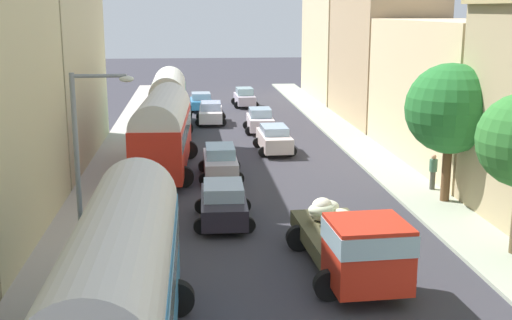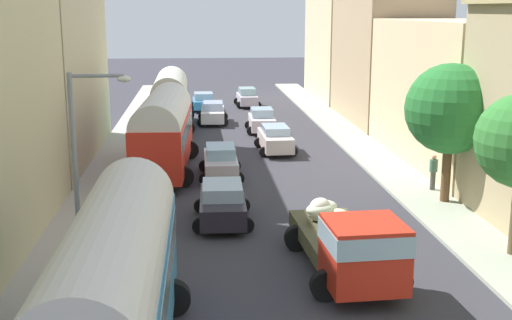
% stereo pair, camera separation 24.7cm
% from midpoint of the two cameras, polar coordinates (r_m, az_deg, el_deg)
% --- Properties ---
extents(ground_plane, '(154.00, 154.00, 0.00)m').
position_cam_midpoint_polar(ground_plane, '(38.44, -0.84, 0.56)').
color(ground_plane, '#35343B').
extents(sidewalk_left, '(2.50, 70.00, 0.14)m').
position_cam_midpoint_polar(sidewalk_left, '(38.57, -11.64, 0.44)').
color(sidewalk_left, '#AFA49C').
rests_on(sidewalk_left, ground).
extents(sidewalk_right, '(2.50, 70.00, 0.14)m').
position_cam_midpoint_polar(sidewalk_right, '(39.63, 9.67, 0.85)').
color(sidewalk_right, '#A6AE99').
rests_on(sidewalk_right, ground).
extents(building_left_2, '(4.94, 14.43, 13.06)m').
position_cam_midpoint_polar(building_left_2, '(37.94, -17.49, 9.80)').
color(building_left_2, beige).
rests_on(building_left_2, ground).
extents(building_right_2, '(5.71, 14.32, 7.67)m').
position_cam_midpoint_polar(building_right_2, '(37.44, 17.20, 5.60)').
color(building_right_2, beige).
rests_on(building_right_2, ground).
extents(building_right_3, '(6.06, 12.23, 9.85)m').
position_cam_midpoint_polar(building_right_3, '(50.14, 11.27, 8.93)').
color(building_right_3, tan).
rests_on(building_right_3, ground).
extents(building_right_4, '(5.41, 13.13, 12.86)m').
position_cam_midpoint_polar(building_right_4, '(62.80, 7.64, 11.21)').
color(building_right_4, beige).
rests_on(building_right_4, ground).
extents(parked_bus_0, '(3.25, 9.66, 4.11)m').
position_cam_midpoint_polar(parked_bus_0, '(15.24, -11.63, -10.37)').
color(parked_bus_0, teal).
rests_on(parked_bus_0, ground).
extents(parked_bus_1, '(3.56, 9.88, 4.15)m').
position_cam_midpoint_polar(parked_bus_1, '(33.99, -7.80, 2.75)').
color(parked_bus_1, red).
rests_on(parked_bus_1, ground).
extents(parked_bus_2, '(3.32, 9.22, 4.02)m').
position_cam_midpoint_polar(parked_bus_2, '(46.64, -7.26, 5.42)').
color(parked_bus_2, '#308C68').
rests_on(parked_bus_2, ground).
extents(cargo_truck_0, '(3.28, 6.92, 2.36)m').
position_cam_midpoint_polar(cargo_truck_0, '(20.58, 8.48, -7.08)').
color(cargo_truck_0, red).
rests_on(cargo_truck_0, ground).
extents(car_0, '(2.28, 4.38, 1.56)m').
position_cam_midpoint_polar(car_0, '(38.78, 1.86, 1.86)').
color(car_0, silver).
rests_on(car_0, ground).
extents(car_1, '(2.26, 3.69, 1.65)m').
position_cam_midpoint_polar(car_1, '(45.00, 0.66, 3.45)').
color(car_1, silver).
rests_on(car_1, ground).
extents(car_2, '(2.20, 3.98, 1.61)m').
position_cam_midpoint_polar(car_2, '(57.10, -0.65, 5.46)').
color(car_2, silver).
rests_on(car_2, ground).
extents(car_3, '(2.40, 4.20, 1.60)m').
position_cam_midpoint_polar(car_3, '(25.97, -2.65, -3.73)').
color(car_3, '#26212A').
rests_on(car_3, ground).
extents(car_4, '(2.20, 4.28, 1.63)m').
position_cam_midpoint_polar(car_4, '(32.82, -2.87, -0.16)').
color(car_4, silver).
rests_on(car_4, ground).
extents(car_5, '(2.34, 4.31, 1.59)m').
position_cam_midpoint_polar(car_5, '(48.65, -3.62, 4.12)').
color(car_5, white).
rests_on(car_5, ground).
extents(car_6, '(2.39, 3.66, 1.49)m').
position_cam_midpoint_polar(car_6, '(54.95, -4.44, 5.07)').
color(car_6, '#3C90D0').
rests_on(car_6, ground).
extents(pedestrian_0, '(0.52, 0.52, 1.78)m').
position_cam_midpoint_polar(pedestrian_0, '(31.20, 15.33, -0.94)').
color(pedestrian_0, '#4E4C43').
rests_on(pedestrian_0, ground).
extents(streetlamp_near, '(1.92, 0.28, 6.40)m').
position_cam_midpoint_polar(streetlamp_near, '(20.88, -14.42, 0.38)').
color(streetlamp_near, gray).
rests_on(streetlamp_near, ground).
extents(roadside_tree_2, '(3.82, 3.82, 6.08)m').
position_cam_midpoint_polar(roadside_tree_2, '(28.90, 16.73, 4.24)').
color(roadside_tree_2, brown).
rests_on(roadside_tree_2, ground).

